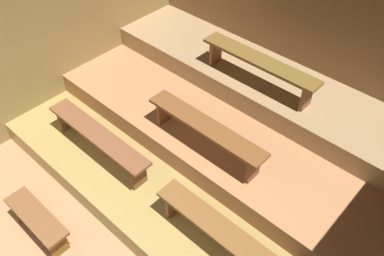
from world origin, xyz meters
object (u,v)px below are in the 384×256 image
object	(u,v)px
bench_floor_left	(38,220)
bench_upper_center	(259,64)
bench_lower_left	(98,137)
bench_lower_right	(225,236)
bench_middle_center	(206,129)

from	to	relation	value
bench_floor_left	bench_upper_center	world-z (taller)	bench_upper_center
bench_floor_left	bench_lower_left	size ratio (longest dim) A/B	0.54
bench_lower_left	bench_lower_right	bearing A→B (deg)	0.00
bench_lower_right	bench_upper_center	xyz separation A→B (m)	(-1.10, 1.99, 0.59)
bench_upper_center	bench_middle_center	bearing A→B (deg)	-84.87
bench_lower_right	bench_upper_center	distance (m)	2.35
bench_floor_left	bench_middle_center	world-z (taller)	bench_middle_center
bench_floor_left	bench_middle_center	distance (m)	2.22
bench_lower_left	bench_upper_center	xyz separation A→B (m)	(1.00, 1.99, 0.59)
bench_floor_left	bench_lower_right	world-z (taller)	bench_lower_right
bench_floor_left	bench_middle_center	bearing A→B (deg)	66.93
bench_floor_left	bench_lower_right	distance (m)	2.18
bench_lower_left	bench_lower_right	distance (m)	2.11
bench_lower_left	bench_upper_center	distance (m)	2.30
bench_lower_left	bench_middle_center	distance (m)	1.41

